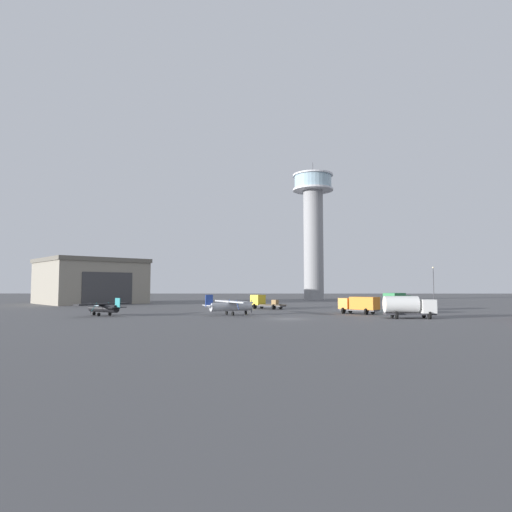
{
  "coord_description": "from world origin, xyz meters",
  "views": [
    {
      "loc": [
        -3.78,
        -58.7,
        4.39
      ],
      "look_at": [
        -4.6,
        22.33,
        10.01
      ],
      "focal_mm": 30.51,
      "sensor_mm": 36.0,
      "label": 1
    }
  ],
  "objects": [
    {
      "name": "ground_plane",
      "position": [
        0.0,
        0.0,
        0.0
      ],
      "size": [
        400.0,
        400.0,
        0.0
      ],
      "primitive_type": "plane",
      "color": "#545456"
    },
    {
      "name": "control_tower",
      "position": [
        13.15,
        79.31,
        24.65
      ],
      "size": [
        12.83,
        12.83,
        44.21
      ],
      "color": "gray",
      "rests_on": "ground_plane"
    },
    {
      "name": "hangar",
      "position": [
        -47.0,
        51.46,
        5.63
      ],
      "size": [
        31.67,
        31.63,
        11.22
      ],
      "rotation": [
        0.0,
        0.0,
        -0.83
      ],
      "color": "gray",
      "rests_on": "ground_plane"
    },
    {
      "name": "airplane_silver",
      "position": [
        -8.34,
        7.4,
        1.46
      ],
      "size": [
        8.01,
        10.0,
        3.12
      ],
      "rotation": [
        0.0,
        0.0,
        0.49
      ],
      "color": "#B7BABF",
      "rests_on": "ground_plane"
    },
    {
      "name": "airplane_black",
      "position": [
        -26.85,
        5.46,
        1.25
      ],
      "size": [
        6.8,
        8.38,
        2.68
      ],
      "rotation": [
        0.0,
        0.0,
        2.59
      ],
      "color": "black",
      "rests_on": "ground_plane"
    },
    {
      "name": "truck_fuel_tanker_white",
      "position": [
        16.44,
        1.17,
        1.68
      ],
      "size": [
        6.76,
        3.52,
        3.04
      ],
      "rotation": [
        0.0,
        0.0,
        6.24
      ],
      "color": "#38383D",
      "rests_on": "ground_plane"
    },
    {
      "name": "truck_box_orange",
      "position": [
        11.87,
        10.46,
        1.55
      ],
      "size": [
        6.22,
        5.83,
        2.7
      ],
      "rotation": [
        0.0,
        0.0,
        2.43
      ],
      "color": "#38383D",
      "rests_on": "ground_plane"
    },
    {
      "name": "truck_box_green",
      "position": [
        21.04,
        20.82,
        1.74
      ],
      "size": [
        5.97,
        5.9,
        3.14
      ],
      "rotation": [
        0.0,
        0.0,
        0.77
      ],
      "color": "#38383D",
      "rests_on": "ground_plane"
    },
    {
      "name": "truck_flatbed_yellow",
      "position": [
        -3.25,
        26.02,
        1.3
      ],
      "size": [
        7.02,
        6.34,
        2.69
      ],
      "rotation": [
        0.0,
        0.0,
        2.46
      ],
      "color": "#38383D",
      "rests_on": "ground_plane"
    },
    {
      "name": "light_post_west",
      "position": [
        39.52,
        50.52,
        5.47
      ],
      "size": [
        0.44,
        0.44,
        9.25
      ],
      "color": "#38383D",
      "rests_on": "ground_plane"
    }
  ]
}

